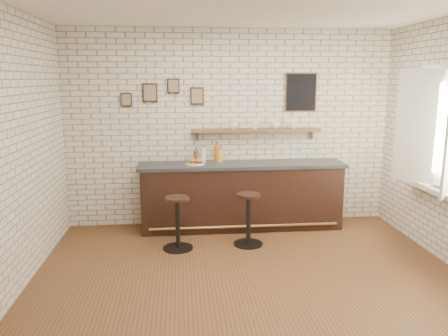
{
  "coord_description": "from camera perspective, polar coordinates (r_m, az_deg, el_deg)",
  "views": [
    {
      "loc": [
        -0.76,
        -4.68,
        2.26
      ],
      "look_at": [
        -0.2,
        0.9,
        1.11
      ],
      "focal_mm": 35.0,
      "sensor_mm": 36.0,
      "label": 1
    }
  ],
  "objects": [
    {
      "name": "shelf_cup_d",
      "position": [
        6.84,
        9.06,
        5.47
      ],
      "size": [
        0.13,
        0.13,
        0.09
      ],
      "primitive_type": "imported",
      "rotation": [
        0.0,
        0.0,
        0.49
      ],
      "color": "white",
      "rests_on": "wall_shelf"
    },
    {
      "name": "book_upper",
      "position": [
        5.98,
        26.11,
        -2.14
      ],
      "size": [
        0.17,
        0.22,
        0.02
      ],
      "primitive_type": "imported",
      "rotation": [
        0.0,
        0.0,
        0.03
      ],
      "color": "tan",
      "rests_on": "book_lower"
    },
    {
      "name": "window_sill",
      "position": [
        6.05,
        25.95,
        -2.55
      ],
      "size": [
        0.2,
        1.35,
        0.06
      ],
      "color": "white",
      "rests_on": "ground"
    },
    {
      "name": "casement_window",
      "position": [
        5.91,
        26.24,
        4.51
      ],
      "size": [
        0.4,
        1.3,
        1.56
      ],
      "color": "white",
      "rests_on": "ground"
    },
    {
      "name": "ciabatta_sandwich",
      "position": [
        6.47,
        -3.69,
        0.88
      ],
      "size": [
        0.22,
        0.14,
        0.07
      ],
      "color": "tan",
      "rests_on": "sandwich_plate"
    },
    {
      "name": "potato_chips",
      "position": [
        6.47,
        -3.91,
        0.59
      ],
      "size": [
        0.27,
        0.19,
        0.0
      ],
      "color": "gold",
      "rests_on": "sandwich_plate"
    },
    {
      "name": "book_lower",
      "position": [
        5.99,
        26.11,
        -2.32
      ],
      "size": [
        0.24,
        0.27,
        0.02
      ],
      "primitive_type": "imported",
      "rotation": [
        0.0,
        0.0,
        0.41
      ],
      "color": "tan",
      "rests_on": "window_sill"
    },
    {
      "name": "bitters_bottle_white",
      "position": [
        6.64,
        -2.7,
        1.67
      ],
      "size": [
        0.07,
        0.07,
        0.26
      ],
      "color": "white",
      "rests_on": "bar_counter"
    },
    {
      "name": "shelf_cup_a",
      "position": [
        6.67,
        1.28,
        5.51
      ],
      "size": [
        0.15,
        0.15,
        0.1
      ],
      "primitive_type": "imported",
      "rotation": [
        0.0,
        0.0,
        0.2
      ],
      "color": "white",
      "rests_on": "wall_shelf"
    },
    {
      "name": "wall_shelf",
      "position": [
        6.73,
        4.24,
        4.92
      ],
      "size": [
        2.0,
        0.18,
        0.18
      ],
      "color": "brown",
      "rests_on": "ground"
    },
    {
      "name": "shelf_cup_c",
      "position": [
        6.78,
        6.67,
        5.55
      ],
      "size": [
        0.18,
        0.18,
        0.11
      ],
      "primitive_type": "imported",
      "rotation": [
        0.0,
        0.0,
        0.99
      ],
      "color": "white",
      "rests_on": "wall_shelf"
    },
    {
      "name": "shelf_cup_b",
      "position": [
        6.72,
        4.06,
        5.53
      ],
      "size": [
        0.14,
        0.14,
        0.1
      ],
      "primitive_type": "imported",
      "rotation": [
        0.0,
        0.0,
        1.15
      ],
      "color": "white",
      "rests_on": "wall_shelf"
    },
    {
      "name": "bitters_bottle_amber",
      "position": [
        6.65,
        -0.99,
        1.9
      ],
      "size": [
        0.08,
        0.08,
        0.31
      ],
      "color": "#A4571A",
      "rests_on": "bar_counter"
    },
    {
      "name": "condiment_bottle_yellow",
      "position": [
        6.66,
        -0.48,
        1.58
      ],
      "size": [
        0.07,
        0.07,
        0.21
      ],
      "color": "yellow",
      "rests_on": "bar_counter"
    },
    {
      "name": "bitters_bottle_brown",
      "position": [
        6.63,
        -3.63,
        1.56
      ],
      "size": [
        0.07,
        0.07,
        0.23
      ],
      "color": "brown",
      "rests_on": "bar_counter"
    },
    {
      "name": "ground",
      "position": [
        5.25,
        3.24,
        -13.87
      ],
      "size": [
        5.0,
        5.0,
        0.0
      ],
      "primitive_type": "plane",
      "color": "brown",
      "rests_on": "ground"
    },
    {
      "name": "sandwich_plate",
      "position": [
        6.47,
        -3.77,
        0.52
      ],
      "size": [
        0.28,
        0.28,
        0.01
      ],
      "primitive_type": "cylinder",
      "color": "white",
      "rests_on": "bar_counter"
    },
    {
      "name": "bar_counter",
      "position": [
        6.68,
        2.33,
        -3.6
      ],
      "size": [
        3.1,
        0.65,
        1.01
      ],
      "color": "black",
      "rests_on": "ground"
    },
    {
      "name": "back_wall_decor",
      "position": [
        6.74,
        2.72,
        9.79
      ],
      "size": [
        2.96,
        0.02,
        0.56
      ],
      "color": "black",
      "rests_on": "ground"
    },
    {
      "name": "bar_stool_right",
      "position": [
        6.03,
        3.21,
        -6.47
      ],
      "size": [
        0.4,
        0.4,
        0.73
      ],
      "color": "black",
      "rests_on": "ground"
    },
    {
      "name": "bar_stool_left",
      "position": [
        5.9,
        -6.09,
        -6.93
      ],
      "size": [
        0.4,
        0.4,
        0.72
      ],
      "color": "black",
      "rests_on": "ground"
    }
  ]
}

